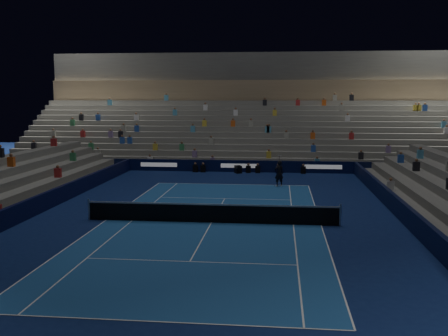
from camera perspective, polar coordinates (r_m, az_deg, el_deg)
ground at (r=26.57m, az=-1.38°, el=-5.99°), size 90.00×90.00×0.00m
court_surface at (r=26.56m, az=-1.38°, el=-5.98°), size 10.97×23.77×0.01m
sponsor_barrier_far at (r=44.60m, az=1.70°, el=0.21°), size 44.00×0.25×1.00m
sponsor_barrier_east at (r=26.99m, az=19.58°, el=-5.13°), size 0.25×37.00×1.00m
sponsor_barrier_west at (r=29.31m, az=-20.59°, el=-4.19°), size 0.25×37.00×1.00m
grandstand_main at (r=53.68m, az=2.49°, el=4.55°), size 44.00×15.20×11.20m
tennis_net at (r=26.45m, az=-1.38°, el=-4.93°), size 12.90×0.10×1.10m
tennis_player at (r=37.43m, az=6.03°, el=-0.60°), size 0.80×0.68×1.85m
broadcast_camera at (r=43.85m, az=1.55°, el=-0.14°), size 0.69×1.03×0.65m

